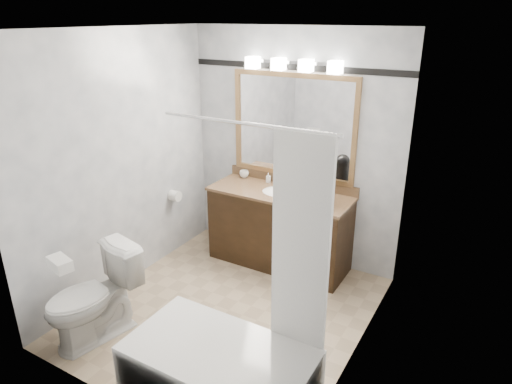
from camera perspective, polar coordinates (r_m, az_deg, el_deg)
room at (r=3.84m, az=-3.81°, el=0.76°), size 2.42×2.62×2.52m
vanity at (r=4.97m, az=2.95°, el=-4.39°), size 1.53×0.58×0.97m
mirror at (r=4.84m, az=4.64°, el=8.18°), size 1.40×0.04×1.10m
vanity_light_bar at (r=4.69m, az=4.58°, el=15.61°), size 1.02×0.14×0.12m
accent_stripe at (r=4.75m, az=4.93°, el=15.27°), size 2.40×0.01×0.06m
bathtub at (r=3.44m, az=-4.06°, el=-21.06°), size 1.30×0.75×1.96m
tp_roll at (r=5.18m, az=-10.10°, el=-0.47°), size 0.11×0.12×0.12m
toilet at (r=4.12m, az=-19.74°, el=-12.31°), size 0.61×0.86×0.80m
tissue_box at (r=3.78m, az=-23.31°, el=-8.22°), size 0.24×0.16×0.09m
coffee_maker at (r=4.56m, az=8.50°, el=0.99°), size 0.19×0.23×0.35m
cup_left at (r=5.22m, az=-1.50°, el=2.26°), size 0.12×0.12×0.08m
soap_bottle_a at (r=5.06m, az=1.56°, el=1.79°), size 0.06×0.06×0.11m
soap_bottle_b at (r=4.84m, az=6.24°, el=0.68°), size 0.08×0.08×0.10m
soap_bar at (r=4.87m, az=4.41°, el=0.41°), size 0.07×0.05×0.02m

